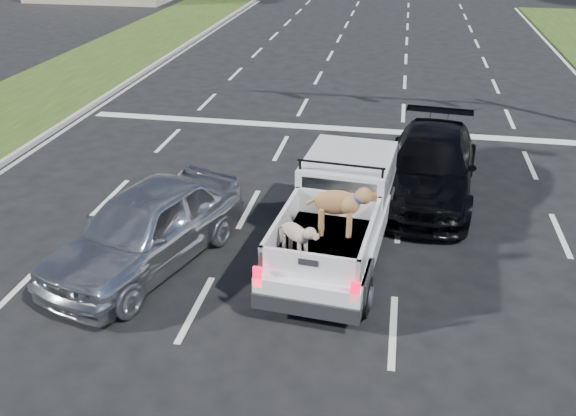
# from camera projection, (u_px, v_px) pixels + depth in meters

# --- Properties ---
(ground) EXTENTS (160.00, 160.00, 0.00)m
(ground) POSITION_uv_depth(u_px,v_px,m) (292.00, 319.00, 10.63)
(ground) COLOR black
(ground) RESTS_ON ground
(road_markings) EXTENTS (17.75, 60.00, 0.01)m
(road_markings) POSITION_uv_depth(u_px,v_px,m) (335.00, 171.00, 16.38)
(road_markings) COLOR silver
(road_markings) RESTS_ON ground
(curb_left) EXTENTS (0.15, 60.00, 0.14)m
(curb_left) POSITION_uv_depth(u_px,v_px,m) (16.00, 154.00, 17.32)
(curb_left) COLOR #A29A94
(curb_left) RESTS_ON ground
(pickup_truck) EXTENTS (2.34, 5.33, 1.94)m
(pickup_truck) POSITION_uv_depth(u_px,v_px,m) (339.00, 211.00, 12.35)
(pickup_truck) COLOR black
(pickup_truck) RESTS_ON ground
(silver_sedan) EXTENTS (3.30, 5.13, 1.62)m
(silver_sedan) POSITION_uv_depth(u_px,v_px,m) (146.00, 228.00, 11.91)
(silver_sedan) COLOR #B5B8BD
(silver_sedan) RESTS_ON ground
(black_coupe) EXTENTS (2.65, 5.41, 1.52)m
(black_coupe) POSITION_uv_depth(u_px,v_px,m) (430.00, 166.00, 14.78)
(black_coupe) COLOR black
(black_coupe) RESTS_ON ground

